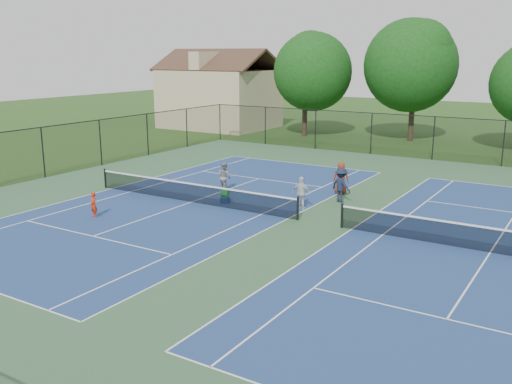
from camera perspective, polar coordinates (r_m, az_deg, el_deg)
The scene contains 15 objects.
ground at distance 24.88m, azimuth 6.32°, elevation -3.19°, with size 140.00×140.00×0.00m, color #234716.
court_pad at distance 24.87m, azimuth 6.32°, elevation -3.19°, with size 36.00×36.00×0.01m, color #325A3C.
tennis_court_left at distance 28.43m, azimuth -6.49°, elevation -0.84°, with size 12.00×23.83×1.07m.
tennis_court_right at distance 22.90m, azimuth 22.39°, elevation -5.42°, with size 12.00×23.83×1.07m.
perimeter_fence at distance 24.46m, azimuth 6.42°, elevation 0.40°, with size 36.08×36.08×3.02m.
tree_back_a at distance 51.10m, azimuth 4.99°, elevation 12.35°, with size 6.80×6.80×9.15m.
tree_back_b at distance 49.61m, azimuth 15.63°, elevation 12.52°, with size 7.60×7.60×10.03m.
clapboard_house at distance 57.29m, azimuth -3.68°, elevation 9.56°, with size 10.80×8.10×7.65m.
child_player at distance 26.52m, azimuth -15.94°, elevation -1.26°, with size 0.43×0.28×1.18m, color red.
instructor at distance 30.40m, azimuth -3.17°, elevation 1.52°, with size 0.77×0.60×1.59m, color gray.
bystander_a at distance 26.92m, azimuth 4.58°, elevation -0.11°, with size 0.92×0.38×1.58m, color silver.
bystander_b at distance 28.45m, azimuth 8.50°, elevation 0.69°, with size 1.12×0.64×1.73m, color #171F32.
bystander_c at distance 30.11m, azimuth 8.50°, elevation 1.38°, with size 0.83×0.54×1.69m, color maroon.
ball_crate at distance 28.15m, azimuth -3.11°, elevation -0.84°, with size 0.42×0.29×0.27m, color navy.
ball_hopper at distance 28.07m, azimuth -3.12°, elevation -0.18°, with size 0.34×0.28×0.39m, color green.
Camera 1 is at (10.15, -21.54, 7.19)m, focal length 40.00 mm.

